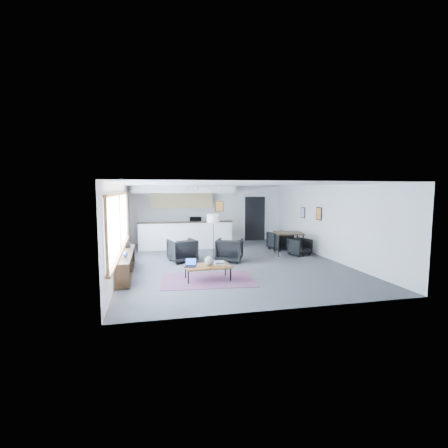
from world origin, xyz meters
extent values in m
cube|color=#464649|center=(0.00, 0.00, -0.01)|extent=(7.00, 9.00, 0.01)
cube|color=white|center=(0.00, 0.00, 2.60)|extent=(7.00, 9.00, 0.01)
cube|color=silver|center=(0.00, 4.50, 1.30)|extent=(7.00, 0.01, 2.60)
cube|color=silver|center=(0.00, -4.50, 1.30)|extent=(7.00, 0.01, 2.60)
cube|color=silver|center=(-3.50, 0.00, 1.30)|extent=(0.01, 9.00, 2.60)
cube|color=silver|center=(3.50, 0.00, 1.30)|extent=(0.01, 9.00, 2.60)
cube|color=#8CBFFF|center=(-3.47, -0.90, 1.50)|extent=(0.02, 5.80, 1.55)
cube|color=brown|center=(-3.44, -0.90, 0.70)|extent=(0.10, 5.95, 0.06)
cube|color=brown|center=(-3.45, -0.90, 2.30)|extent=(0.06, 5.95, 0.06)
cube|color=brown|center=(-3.45, -3.80, 1.50)|extent=(0.06, 0.06, 1.60)
cube|color=brown|center=(-3.45, -0.90, 1.50)|extent=(0.06, 0.06, 1.60)
cube|color=brown|center=(-3.45, 2.00, 1.50)|extent=(0.06, 0.06, 1.60)
cube|color=#301F11|center=(-3.30, -1.00, 0.62)|extent=(0.35, 3.00, 0.05)
cube|color=#301F11|center=(-3.30, -1.00, 0.05)|extent=(0.35, 3.00, 0.05)
cube|color=#301F11|center=(-3.30, -2.45, 0.33)|extent=(0.33, 0.04, 0.55)
cube|color=#301F11|center=(-3.30, -1.00, 0.33)|extent=(0.33, 0.04, 0.55)
cube|color=#301F11|center=(-3.30, 0.45, 0.33)|extent=(0.33, 0.04, 0.55)
cube|color=#3359A5|center=(-3.30, -2.30, 0.17)|extent=(0.18, 0.04, 0.20)
cube|color=silver|center=(-3.30, -2.13, 0.18)|extent=(0.18, 0.04, 0.22)
cube|color=maroon|center=(-3.30, -1.96, 0.20)|extent=(0.18, 0.04, 0.24)
cube|color=#301F11|center=(-3.30, -1.79, 0.17)|extent=(0.18, 0.04, 0.20)
cube|color=#3359A5|center=(-3.30, -1.62, 0.18)|extent=(0.18, 0.04, 0.22)
cube|color=silver|center=(-3.30, -1.45, 0.20)|extent=(0.18, 0.04, 0.24)
cube|color=maroon|center=(-3.30, -1.28, 0.17)|extent=(0.18, 0.04, 0.20)
cube|color=#301F11|center=(-3.30, -1.11, 0.18)|extent=(0.18, 0.04, 0.22)
cube|color=#3359A5|center=(-3.30, -0.94, 0.20)|extent=(0.18, 0.03, 0.24)
cube|color=silver|center=(-3.30, -0.77, 0.17)|extent=(0.18, 0.03, 0.20)
cube|color=maroon|center=(-3.30, -0.60, 0.18)|extent=(0.18, 0.03, 0.22)
cube|color=#301F11|center=(-3.30, -0.43, 0.20)|extent=(0.18, 0.04, 0.24)
cube|color=black|center=(-3.30, -0.20, 0.73)|extent=(0.14, 0.02, 0.18)
sphere|color=#264C99|center=(-3.28, -1.60, 0.71)|extent=(0.14, 0.14, 0.14)
cube|color=white|center=(-1.20, 2.70, 0.55)|extent=(3.80, 0.25, 1.10)
cube|color=#301F11|center=(-1.20, 2.70, 1.11)|extent=(3.85, 0.32, 0.04)
cube|color=white|center=(-1.20, 4.15, 0.45)|extent=(3.80, 0.60, 0.90)
cube|color=#2D2D2D|center=(-1.20, 4.15, 0.91)|extent=(3.82, 0.62, 0.04)
cube|color=tan|center=(-1.20, 4.30, 1.95)|extent=(2.80, 0.35, 0.70)
cube|color=white|center=(-1.20, 3.60, 2.45)|extent=(4.20, 1.80, 0.30)
cube|color=black|center=(0.20, 2.71, 1.75)|extent=(0.35, 0.03, 0.45)
cube|color=orange|center=(0.20, 2.69, 1.75)|extent=(0.30, 0.01, 0.40)
cube|color=black|center=(2.30, 4.42, 1.05)|extent=(1.00, 0.12, 2.10)
cube|color=white|center=(1.78, 4.43, 1.05)|extent=(0.06, 0.10, 2.10)
cube|color=white|center=(2.82, 4.43, 1.05)|extent=(0.06, 0.10, 2.10)
cube|color=white|center=(2.30, 4.43, 2.12)|extent=(1.10, 0.10, 0.06)
cube|color=silver|center=(-0.60, 2.20, 2.56)|extent=(1.60, 0.04, 0.04)
cylinder|color=silver|center=(-1.25, 2.20, 2.48)|extent=(0.07, 0.07, 0.09)
cylinder|color=silver|center=(-0.80, 2.20, 2.48)|extent=(0.07, 0.07, 0.09)
cylinder|color=silver|center=(-0.35, 2.20, 2.48)|extent=(0.07, 0.07, 0.09)
cylinder|color=silver|center=(0.10, 2.20, 2.48)|extent=(0.07, 0.07, 0.09)
cube|color=black|center=(3.47, 0.40, 1.55)|extent=(0.03, 0.38, 0.48)
cube|color=orange|center=(3.46, 0.40, 1.55)|extent=(0.00, 0.32, 0.42)
cube|color=black|center=(3.47, 1.70, 1.50)|extent=(0.03, 0.34, 0.44)
cube|color=#859FC5|center=(3.46, 1.70, 1.50)|extent=(0.00, 0.28, 0.38)
cube|color=#5A2F48|center=(-1.13, -2.02, 0.01)|extent=(2.60, 1.89, 0.01)
cube|color=brown|center=(-1.13, -2.02, 0.37)|extent=(1.23, 0.68, 0.05)
cube|color=black|center=(-1.68, -2.31, 0.18)|extent=(0.03, 0.03, 0.36)
cube|color=black|center=(-1.69, -1.74, 0.18)|extent=(0.03, 0.03, 0.36)
cube|color=black|center=(-0.56, -2.29, 0.18)|extent=(0.03, 0.03, 0.36)
cube|color=black|center=(-0.57, -1.72, 0.18)|extent=(0.03, 0.03, 0.36)
cube|color=black|center=(-1.12, -2.30, 0.35)|extent=(1.16, 0.05, 0.03)
cube|color=black|center=(-1.13, -1.73, 0.35)|extent=(1.16, 0.05, 0.03)
cube|color=black|center=(-1.60, -2.07, 0.41)|extent=(0.35, 0.29, 0.02)
cube|color=black|center=(-1.57, -1.96, 0.51)|extent=(0.30, 0.13, 0.20)
cube|color=blue|center=(-1.57, -1.97, 0.51)|extent=(0.27, 0.11, 0.17)
sphere|color=gray|center=(-1.09, -2.05, 0.53)|extent=(0.25, 0.25, 0.25)
cube|color=silver|center=(-0.78, -1.97, 0.42)|extent=(0.30, 0.25, 0.03)
cube|color=#3359A5|center=(-0.78, -1.97, 0.45)|extent=(0.27, 0.23, 0.03)
cube|color=silver|center=(-0.79, -1.99, 0.48)|extent=(0.25, 0.20, 0.03)
cube|color=#E5590C|center=(-0.95, -2.19, 0.40)|extent=(0.13, 0.13, 0.01)
imported|color=black|center=(-1.58, 0.37, 0.43)|extent=(1.01, 0.98, 0.86)
imported|color=black|center=(-0.02, 0.06, 0.43)|extent=(1.08, 1.05, 0.86)
cylinder|color=black|center=(-0.45, 0.68, 0.01)|extent=(0.31, 0.31, 0.03)
cylinder|color=black|center=(-0.45, 0.68, 0.69)|extent=(0.03, 0.03, 1.33)
cylinder|color=beige|center=(-0.45, 0.68, 1.43)|extent=(0.51, 0.51, 0.30)
cube|color=#301F11|center=(2.43, 0.73, 0.82)|extent=(1.18, 1.18, 0.04)
cylinder|color=black|center=(1.90, 0.39, 0.40)|extent=(0.05, 0.05, 0.79)
cylinder|color=black|center=(2.09, 1.26, 0.40)|extent=(0.05, 0.05, 0.79)
cylinder|color=black|center=(2.77, 0.21, 0.40)|extent=(0.05, 0.05, 0.79)
cylinder|color=black|center=(2.95, 1.07, 0.40)|extent=(0.05, 0.05, 0.79)
imported|color=black|center=(2.80, 0.54, 0.29)|extent=(0.71, 0.68, 0.59)
imported|color=black|center=(2.53, 1.80, 0.35)|extent=(0.85, 0.83, 0.70)
imported|color=black|center=(-0.61, 4.15, 1.10)|extent=(0.50, 0.28, 0.33)
camera|label=1|loc=(-2.59, -10.45, 2.42)|focal=26.00mm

